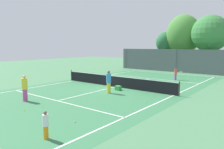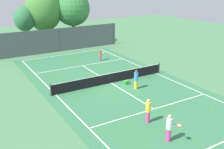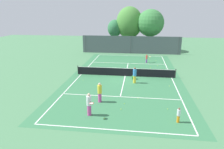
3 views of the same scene
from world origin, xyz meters
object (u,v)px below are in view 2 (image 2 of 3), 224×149
tennis_ball_7 (170,83)px  player_0 (100,55)px  tennis_ball_3 (181,122)px  tennis_ball_8 (172,105)px  tennis_ball_5 (105,56)px  tennis_ball_4 (116,66)px  player_3 (148,111)px  tennis_ball_0 (118,62)px  tennis_ball_13 (100,57)px  tennis_ball_11 (101,87)px  tennis_ball_6 (188,138)px  tennis_ball_10 (130,66)px  tennis_ball_1 (75,102)px  tennis_ball_12 (212,107)px  player_1 (136,79)px  tennis_ball_2 (172,115)px  tennis_ball_9 (53,70)px  ball_crate (126,82)px  player_4 (169,128)px

tennis_ball_7 → player_0: bearing=101.6°
tennis_ball_3 → tennis_ball_8: size_ratio=1.00×
tennis_ball_5 → tennis_ball_4: bearing=-103.1°
player_3 → tennis_ball_0: size_ratio=26.63×
tennis_ball_5 → tennis_ball_8: bearing=-99.8°
player_3 → tennis_ball_13: 17.19m
tennis_ball_11 → player_0: bearing=61.6°
tennis_ball_6 → tennis_ball_10: 15.10m
tennis_ball_1 → tennis_ball_12: (8.67, -6.21, 0.00)m
tennis_ball_3 → tennis_ball_13: same height
tennis_ball_8 → player_1: bearing=96.2°
tennis_ball_0 → tennis_ball_4: (-1.05, -1.25, 0.00)m
player_3 → tennis_ball_4: player_3 is taller
tennis_ball_10 → tennis_ball_13: bearing=101.6°
tennis_ball_4 → tennis_ball_3: bearing=-102.5°
player_1 → tennis_ball_1: player_1 is taller
tennis_ball_11 → player_1: bearing=-38.1°
player_1 → tennis_ball_10: bearing=60.3°
tennis_ball_13 → player_1: bearing=-101.8°
tennis_ball_13 → player_0: bearing=-116.3°
player_0 → tennis_ball_2: size_ratio=19.78×
tennis_ball_10 → tennis_ball_11: (-5.89, -3.92, 0.00)m
player_1 → tennis_ball_7: 3.80m
tennis_ball_11 → tennis_ball_12: size_ratio=1.00×
player_0 → tennis_ball_11: 8.63m
tennis_ball_0 → tennis_ball_7: 8.49m
tennis_ball_6 → tennis_ball_9: size_ratio=1.00×
player_0 → tennis_ball_9: size_ratio=19.78×
tennis_ball_8 → tennis_ball_12: same height
player_1 → tennis_ball_6: bearing=-103.5°
tennis_ball_6 → tennis_ball_13: 19.73m
tennis_ball_7 → tennis_ball_13: same height
ball_crate → tennis_ball_5: 10.37m
tennis_ball_4 → tennis_ball_6: bearing=-105.1°
tennis_ball_2 → tennis_ball_11: same height
ball_crate → tennis_ball_5: bearing=72.0°
tennis_ball_1 → tennis_ball_8: size_ratio=1.00×
player_3 → tennis_ball_12: (5.68, -0.70, -0.87)m
tennis_ball_1 → tennis_ball_10: bearing=32.0°
tennis_ball_13 → tennis_ball_3: bearing=-100.3°
tennis_ball_10 → tennis_ball_3: bearing=-108.9°
tennis_ball_3 → tennis_ball_9: size_ratio=1.00×
ball_crate → tennis_ball_4: (2.15, 5.30, -0.15)m
player_4 → tennis_ball_13: 19.64m
player_4 → tennis_ball_10: 15.21m
player_0 → player_1: 9.67m
tennis_ball_6 → tennis_ball_1: bearing=114.8°
player_3 → tennis_ball_9: bearing=97.4°
player_3 → tennis_ball_8: (3.30, 1.17, -0.87)m
tennis_ball_2 → tennis_ball_9: bearing=105.6°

